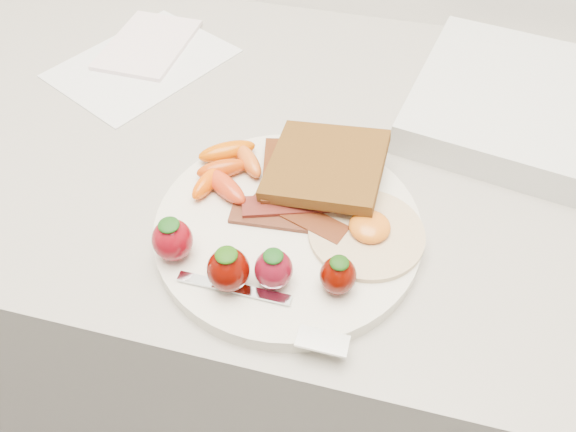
# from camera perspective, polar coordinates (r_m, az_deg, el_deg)

# --- Properties ---
(counter) EXTENTS (2.00, 0.60, 0.90)m
(counter) POSITION_cam_1_polar(r_m,az_deg,el_deg) (1.03, 1.00, -11.23)
(counter) COLOR gray
(counter) RESTS_ON ground
(plate) EXTENTS (0.27, 0.27, 0.02)m
(plate) POSITION_cam_1_polar(r_m,az_deg,el_deg) (0.57, 0.00, -1.25)
(plate) COLOR silver
(plate) RESTS_ON counter
(toast_lower) EXTENTS (0.11, 0.11, 0.01)m
(toast_lower) POSITION_cam_1_polar(r_m,az_deg,el_deg) (0.60, 2.04, 4.34)
(toast_lower) COLOR #381304
(toast_lower) RESTS_ON plate
(toast_upper) EXTENTS (0.12, 0.12, 0.03)m
(toast_upper) POSITION_cam_1_polar(r_m,az_deg,el_deg) (0.59, 3.90, 5.19)
(toast_upper) COLOR #482910
(toast_upper) RESTS_ON toast_lower
(fried_egg) EXTENTS (0.15, 0.15, 0.02)m
(fried_egg) POSITION_cam_1_polar(r_m,az_deg,el_deg) (0.56, 8.06, -1.56)
(fried_egg) COLOR silver
(fried_egg) RESTS_ON plate
(bacon_strips) EXTENTS (0.12, 0.07, 0.01)m
(bacon_strips) POSITION_cam_1_polar(r_m,az_deg,el_deg) (0.57, 0.34, 0.35)
(bacon_strips) COLOR black
(bacon_strips) RESTS_ON plate
(baby_carrots) EXTENTS (0.09, 0.11, 0.02)m
(baby_carrots) POSITION_cam_1_polar(r_m,az_deg,el_deg) (0.61, -6.27, 4.78)
(baby_carrots) COLOR #BF3D07
(baby_carrots) RESTS_ON plate
(strawberries) EXTENTS (0.19, 0.06, 0.05)m
(strawberries) POSITION_cam_1_polar(r_m,az_deg,el_deg) (0.51, -4.66, -4.61)
(strawberries) COLOR maroon
(strawberries) RESTS_ON plate
(fork) EXTENTS (0.17, 0.05, 0.00)m
(fork) POSITION_cam_1_polar(r_m,az_deg,el_deg) (0.50, -1.56, -9.65)
(fork) COLOR silver
(fork) RESTS_ON plate
(paper_sheet) EXTENTS (0.25, 0.28, 0.00)m
(paper_sheet) POSITION_cam_1_polar(r_m,az_deg,el_deg) (0.83, -14.54, 14.80)
(paper_sheet) COLOR white
(paper_sheet) RESTS_ON counter
(notepad) EXTENTS (0.11, 0.16, 0.01)m
(notepad) POSITION_cam_1_polar(r_m,az_deg,el_deg) (0.86, -14.02, 16.58)
(notepad) COLOR white
(notepad) RESTS_ON paper_sheet
(appliance) EXTENTS (0.37, 0.32, 0.04)m
(appliance) POSITION_cam_1_polar(r_m,az_deg,el_deg) (0.76, 25.34, 9.52)
(appliance) COLOR silver
(appliance) RESTS_ON counter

